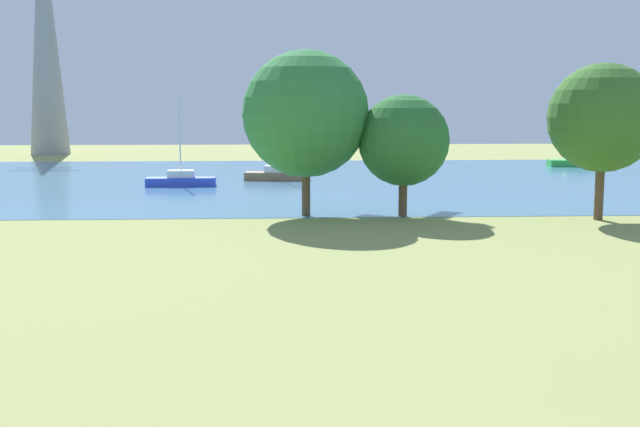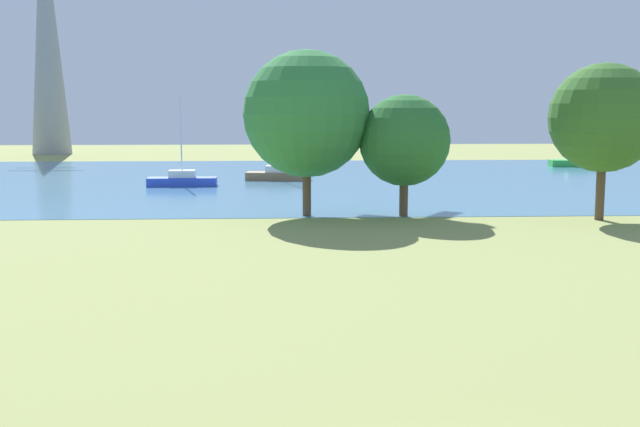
{
  "view_description": "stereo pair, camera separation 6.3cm",
  "coord_description": "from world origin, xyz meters",
  "px_view_note": "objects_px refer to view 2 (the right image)",
  "views": [
    {
      "loc": [
        -2.99,
        -9.19,
        5.76
      ],
      "look_at": [
        -1.71,
        15.03,
        2.35
      ],
      "focal_mm": 43.98,
      "sensor_mm": 36.0,
      "label": 1
    },
    {
      "loc": [
        -2.92,
        -9.2,
        5.76
      ],
      "look_at": [
        -1.71,
        15.03,
        2.35
      ],
      "focal_mm": 43.98,
      "sensor_mm": 36.0,
      "label": 2
    }
  ],
  "objects_px": {
    "sailboat_green": "(576,161)",
    "sailboat_brown": "(278,174)",
    "sailboat_blue": "(182,180)",
    "electricity_pylon": "(46,26)",
    "tree_west_near": "(604,118)",
    "tree_east_far": "(404,141)",
    "tree_west_far": "(307,114)"
  },
  "relations": [
    {
      "from": "tree_east_far",
      "to": "sailboat_brown",
      "type": "bearing_deg",
      "value": 108.44
    },
    {
      "from": "tree_east_far",
      "to": "tree_west_near",
      "type": "bearing_deg",
      "value": -9.66
    },
    {
      "from": "sailboat_blue",
      "to": "tree_west_near",
      "type": "distance_m",
      "value": 28.92
    },
    {
      "from": "tree_east_far",
      "to": "electricity_pylon",
      "type": "height_order",
      "value": "electricity_pylon"
    },
    {
      "from": "sailboat_green",
      "to": "tree_west_near",
      "type": "relative_size",
      "value": 1.0
    },
    {
      "from": "tree_west_far",
      "to": "tree_east_far",
      "type": "relative_size",
      "value": 1.36
    },
    {
      "from": "sailboat_brown",
      "to": "tree_east_far",
      "type": "height_order",
      "value": "sailboat_brown"
    },
    {
      "from": "sailboat_green",
      "to": "electricity_pylon",
      "type": "relative_size",
      "value": 0.27
    },
    {
      "from": "sailboat_brown",
      "to": "tree_east_far",
      "type": "bearing_deg",
      "value": -71.56
    },
    {
      "from": "tree_east_far",
      "to": "sailboat_green",
      "type": "bearing_deg",
      "value": 56.11
    },
    {
      "from": "tree_west_near",
      "to": "electricity_pylon",
      "type": "height_order",
      "value": "electricity_pylon"
    },
    {
      "from": "sailboat_blue",
      "to": "tree_west_far",
      "type": "xyz_separation_m",
      "value": [
        8.26,
        -15.04,
        4.78
      ]
    },
    {
      "from": "sailboat_blue",
      "to": "sailboat_green",
      "type": "xyz_separation_m",
      "value": [
        34.09,
        15.52,
        0.02
      ]
    },
    {
      "from": "sailboat_brown",
      "to": "tree_west_far",
      "type": "height_order",
      "value": "tree_west_far"
    },
    {
      "from": "sailboat_blue",
      "to": "tree_west_near",
      "type": "relative_size",
      "value": 0.8
    },
    {
      "from": "tree_west_far",
      "to": "tree_west_near",
      "type": "xyz_separation_m",
      "value": [
        14.54,
        -2.16,
        -0.18
      ]
    },
    {
      "from": "sailboat_blue",
      "to": "electricity_pylon",
      "type": "bearing_deg",
      "value": 117.93
    },
    {
      "from": "sailboat_brown",
      "to": "tree_west_near",
      "type": "xyz_separation_m",
      "value": [
        16.08,
        -21.09,
        4.58
      ]
    },
    {
      "from": "sailboat_blue",
      "to": "tree_east_far",
      "type": "bearing_deg",
      "value": -49.68
    },
    {
      "from": "sailboat_blue",
      "to": "sailboat_brown",
      "type": "bearing_deg",
      "value": 30.14
    },
    {
      "from": "sailboat_green",
      "to": "electricity_pylon",
      "type": "xyz_separation_m",
      "value": [
        -53.4,
        20.91,
        13.95
      ]
    },
    {
      "from": "sailboat_brown",
      "to": "tree_west_near",
      "type": "relative_size",
      "value": 1.03
    },
    {
      "from": "sailboat_brown",
      "to": "tree_west_far",
      "type": "distance_m",
      "value": 19.58
    },
    {
      "from": "sailboat_green",
      "to": "sailboat_brown",
      "type": "relative_size",
      "value": 0.97
    },
    {
      "from": "sailboat_blue",
      "to": "electricity_pylon",
      "type": "relative_size",
      "value": 0.22
    },
    {
      "from": "sailboat_brown",
      "to": "electricity_pylon",
      "type": "distance_m",
      "value": 43.93
    },
    {
      "from": "tree_west_far",
      "to": "tree_east_far",
      "type": "bearing_deg",
      "value": -6.08
    },
    {
      "from": "sailboat_blue",
      "to": "tree_west_far",
      "type": "height_order",
      "value": "tree_west_far"
    },
    {
      "from": "tree_west_near",
      "to": "electricity_pylon",
      "type": "bearing_deg",
      "value": 128.14
    },
    {
      "from": "sailboat_blue",
      "to": "electricity_pylon",
      "type": "distance_m",
      "value": 43.53
    },
    {
      "from": "sailboat_green",
      "to": "sailboat_blue",
      "type": "bearing_deg",
      "value": -155.52
    },
    {
      "from": "sailboat_green",
      "to": "tree_east_far",
      "type": "bearing_deg",
      "value": -123.89
    }
  ]
}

